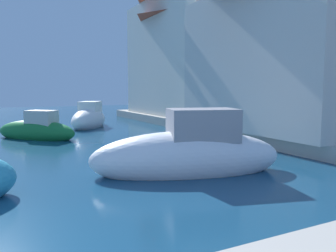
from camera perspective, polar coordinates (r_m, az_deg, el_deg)
The scene contains 7 objects.
quay_promenade at distance 5.85m, azimuth 8.35°, elevation -13.59°, with size 44.00×32.00×0.50m.
moored_boat_1 at distance 9.04m, azimuth 3.57°, elevation -4.72°, with size 5.37×2.95×2.03m.
moored_boat_3 at distance 20.45m, azimuth -13.12°, elevation 1.16°, with size 3.45×4.34×1.80m.
moored_boat_4 at distance 16.29m, azimuth -21.17°, elevation -0.70°, with size 3.64×3.68×1.52m.
waterfront_building_main at distance 16.25m, azimuth 20.80°, elevation 12.26°, with size 7.01×8.67×6.96m.
waterfront_building_annex at distance 23.43m, azimuth 3.70°, elevation 11.01°, with size 5.41×10.05×7.25m.
waterfront_building_far at distance 23.33m, azimuth 3.97°, elevation 12.64°, with size 5.75×10.48×8.55m.
Camera 1 is at (1.11, -4.84, 2.23)m, focal length 36.31 mm.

